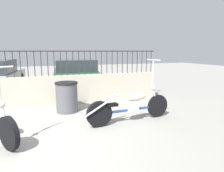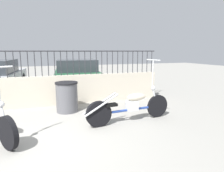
{
  "view_description": "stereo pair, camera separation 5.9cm",
  "coord_description": "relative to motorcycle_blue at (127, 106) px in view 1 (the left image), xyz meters",
  "views": [
    {
      "loc": [
        0.1,
        -3.73,
        1.68
      ],
      "look_at": [
        2.04,
        1.5,
        0.7
      ],
      "focal_mm": 32.0,
      "sensor_mm": 36.0,
      "label": 1
    },
    {
      "loc": [
        0.15,
        -3.75,
        1.68
      ],
      "look_at": [
        2.04,
        1.5,
        0.7
      ],
      "focal_mm": 32.0,
      "sensor_mm": 36.0,
      "label": 2
    }
  ],
  "objects": [
    {
      "name": "ground_plane",
      "position": [
        -2.03,
        -0.43,
        -0.39
      ],
      "size": [
        40.0,
        40.0,
        0.0
      ],
      "primitive_type": "plane",
      "color": "gray"
    },
    {
      "name": "low_wall",
      "position": [
        -2.03,
        2.14,
        0.08
      ],
      "size": [
        8.06,
        0.18,
        0.93
      ],
      "color": "beige",
      "rests_on": "ground_plane"
    },
    {
      "name": "fence_railing",
      "position": [
        -2.03,
        2.14,
        1.06
      ],
      "size": [
        8.06,
        0.04,
        0.77
      ],
      "color": "#2D2D33",
      "rests_on": "low_wall"
    },
    {
      "name": "motorcycle_blue",
      "position": [
        0.0,
        0.0,
        0.0
      ],
      "size": [
        2.25,
        0.52,
        1.49
      ],
      "rotation": [
        0.0,
        0.0,
        0.08
      ],
      "color": "black",
      "rests_on": "ground_plane"
    },
    {
      "name": "trash_bin",
      "position": [
        -1.23,
        1.34,
        0.03
      ],
      "size": [
        0.62,
        0.62,
        0.84
      ],
      "color": "#56565B",
      "rests_on": "ground_plane"
    },
    {
      "name": "car_green",
      "position": [
        -0.32,
        4.96,
        0.27
      ],
      "size": [
        2.3,
        4.18,
        1.31
      ],
      "rotation": [
        0.0,
        0.0,
        1.46
      ],
      "color": "black",
      "rests_on": "ground_plane"
    }
  ]
}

